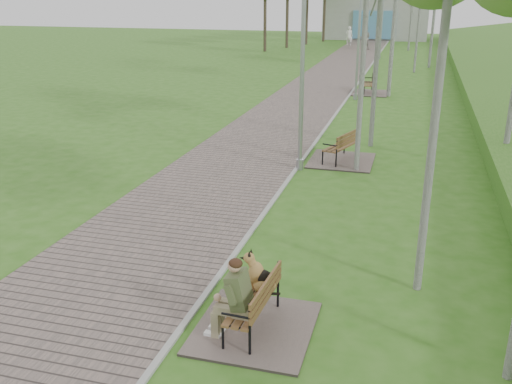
# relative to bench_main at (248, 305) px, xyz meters

# --- Properties ---
(ground) EXTENTS (120.00, 120.00, 0.00)m
(ground) POSITION_rel_bench_main_xyz_m (-0.94, 2.44, -0.40)
(ground) COLOR #306518
(ground) RESTS_ON ground
(walkway) EXTENTS (3.50, 67.00, 0.04)m
(walkway) POSITION_rel_bench_main_xyz_m (-2.69, 23.94, -0.38)
(walkway) COLOR #60544E
(walkway) RESTS_ON ground
(kerb) EXTENTS (0.10, 67.00, 0.05)m
(kerb) POSITION_rel_bench_main_xyz_m (-0.94, 23.94, -0.38)
(kerb) COLOR #999993
(kerb) RESTS_ON ground
(building_north) EXTENTS (10.00, 5.20, 4.00)m
(building_north) POSITION_rel_bench_main_xyz_m (-2.44, 53.41, 1.59)
(building_north) COLOR #9E9E99
(building_north) RESTS_ON ground
(bench_main) EXTENTS (1.67, 1.85, 1.45)m
(bench_main) POSITION_rel_bench_main_xyz_m (0.00, 0.00, 0.00)
(bench_main) COLOR #60544E
(bench_main) RESTS_ON ground
(bench_second) EXTENTS (1.80, 2.00, 1.10)m
(bench_second) POSITION_rel_bench_main_xyz_m (0.11, 9.02, -0.20)
(bench_second) COLOR #60544E
(bench_second) RESTS_ON ground
(bench_third) EXTENTS (1.80, 2.00, 1.10)m
(bench_third) POSITION_rel_bench_main_xyz_m (-0.17, 20.83, -0.20)
(bench_third) COLOR #60544E
(bench_third) RESTS_ON ground
(lamp_post_near) EXTENTS (0.20, 0.20, 5.08)m
(lamp_post_near) POSITION_rel_bench_main_xyz_m (-0.85, 7.91, 1.97)
(lamp_post_near) COLOR #93969B
(lamp_post_near) RESTS_ON ground
(lamp_post_second) EXTENTS (0.18, 0.18, 4.63)m
(lamp_post_second) POSITION_rel_bench_main_xyz_m (-0.56, 18.96, 1.76)
(lamp_post_second) COLOR #93969B
(lamp_post_second) RESTS_ON ground
(lamp_post_third) EXTENTS (0.18, 0.18, 4.60)m
(lamp_post_third) POSITION_rel_bench_main_xyz_m (-0.70, 35.59, 1.75)
(lamp_post_third) COLOR #93969B
(lamp_post_third) RESTS_ON ground
(pedestrian_near) EXTENTS (0.62, 0.42, 1.66)m
(pedestrian_near) POSITION_rel_bench_main_xyz_m (-4.06, 45.12, 0.42)
(pedestrian_near) COLOR white
(pedestrian_near) RESTS_ON ground
(pedestrian_far) EXTENTS (0.99, 0.81, 1.88)m
(pedestrian_far) POSITION_rel_bench_main_xyz_m (-2.37, 41.78, 0.54)
(pedestrian_far) COLOR gray
(pedestrian_far) RESTS_ON ground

